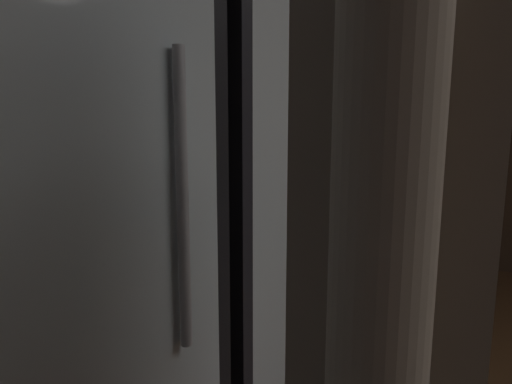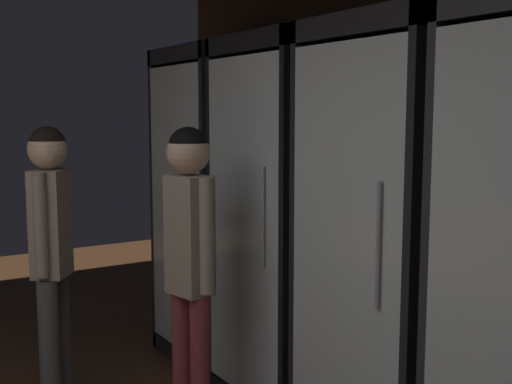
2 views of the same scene
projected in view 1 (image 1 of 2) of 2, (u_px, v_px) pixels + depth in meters
name	position (u px, v px, depth m)	size (l,w,h in m)	color
wall_back	(207.00, 95.00, 1.84)	(6.00, 0.06, 2.80)	#382619
cooler_center	(211.00, 203.00, 1.39)	(0.77, 0.69, 2.05)	black
cooler_right	(309.00, 177.00, 2.07)	(0.77, 0.69, 2.05)	#2B2B30
shopper_far	(383.00, 376.00, 0.42)	(0.34, 0.21, 1.57)	brown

